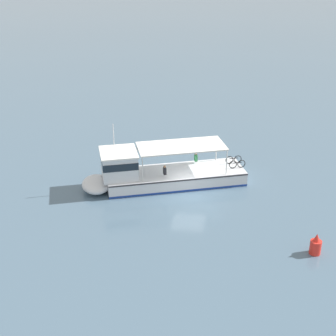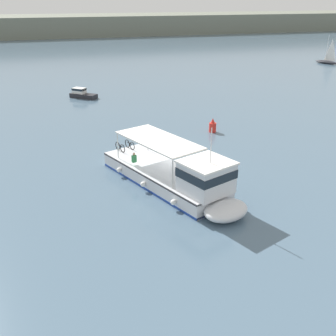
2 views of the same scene
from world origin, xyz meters
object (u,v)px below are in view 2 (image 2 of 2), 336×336
Objects in this scene: ferry_main at (177,178)px; motorboat_off_stern at (82,94)px; sailboat_far_left at (327,61)px; channel_buoy at (213,126)px.

motorboat_off_stern is at bearing 96.07° from ferry_main.
ferry_main is 3.66× the size of motorboat_off_stern.
ferry_main is 63.84m from sailboat_far_left.
ferry_main is at bearing -123.44° from channel_buoy.
channel_buoy is (10.63, -18.35, 0.02)m from motorboat_off_stern.
channel_buoy is at bearing 56.56° from ferry_main.
sailboat_far_left is 51.29m from motorboat_off_stern.
sailboat_far_left is 1.52× the size of motorboat_off_stern.
sailboat_far_left is 3.86× the size of channel_buoy.
sailboat_far_left is at bearing 43.87° from ferry_main.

